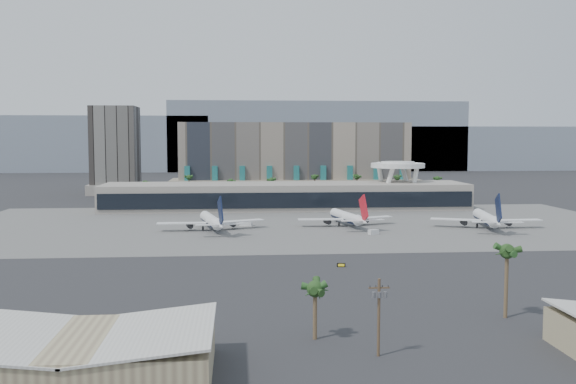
{
  "coord_description": "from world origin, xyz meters",
  "views": [
    {
      "loc": [
        -23.52,
        -189.98,
        33.19
      ],
      "look_at": [
        -4.74,
        40.0,
        13.79
      ],
      "focal_mm": 40.0,
      "sensor_mm": 36.0,
      "label": 1
    }
  ],
  "objects": [
    {
      "name": "hotel",
      "position": [
        10.0,
        174.41,
        16.81
      ],
      "size": [
        140.0,
        30.0,
        42.0
      ],
      "color": "gray",
      "rests_on": "ground"
    },
    {
      "name": "apron_pad",
      "position": [
        0.0,
        55.0,
        0.03
      ],
      "size": [
        260.0,
        130.0,
        0.06
      ],
      "primitive_type": "cube",
      "color": "#5B5B59",
      "rests_on": "ground"
    },
    {
      "name": "airliner_left",
      "position": [
        -32.28,
        40.91,
        3.53
      ],
      "size": [
        38.58,
        40.11,
        14.01
      ],
      "rotation": [
        0.0,
        0.0,
        0.21
      ],
      "color": "white",
      "rests_on": "ground"
    },
    {
      "name": "ground",
      "position": [
        0.0,
        0.0,
        0.0
      ],
      "size": [
        900.0,
        900.0,
        0.0
      ],
      "primitive_type": "plane",
      "color": "#232326",
      "rests_on": "ground"
    },
    {
      "name": "airliner_right",
      "position": [
        68.82,
        38.29,
        3.65
      ],
      "size": [
        40.21,
        41.72,
        14.49
      ],
      "rotation": [
        0.0,
        0.0,
        -0.17
      ],
      "color": "white",
      "rests_on": "ground"
    },
    {
      "name": "service_vehicle_a",
      "position": [
        -19.82,
        51.48,
        1.12
      ],
      "size": [
        4.98,
        3.29,
        2.24
      ],
      "primitive_type": "cube",
      "rotation": [
        0.0,
        0.0,
        -0.25
      ],
      "color": "white",
      "rests_on": "ground"
    },
    {
      "name": "mountain_ridge",
      "position": [
        27.88,
        470.0,
        29.89
      ],
      "size": [
        680.0,
        60.0,
        70.0
      ],
      "color": "gray",
      "rests_on": "ground"
    },
    {
      "name": "near_palm_b",
      "position": [
        26.15,
        -77.19,
        10.98
      ],
      "size": [
        6.0,
        6.0,
        13.86
      ],
      "color": "brown",
      "rests_on": "ground"
    },
    {
      "name": "office_tower",
      "position": [
        -95.0,
        200.0,
        22.94
      ],
      "size": [
        30.0,
        30.0,
        52.0
      ],
      "color": "black",
      "rests_on": "ground"
    },
    {
      "name": "palm_row",
      "position": [
        7.0,
        145.0,
        10.5
      ],
      "size": [
        157.8,
        2.8,
        13.1
      ],
      "color": "brown",
      "rests_on": "ground"
    },
    {
      "name": "taxiway_sign",
      "position": [
        3.47,
        -28.26,
        0.5
      ],
      "size": [
        2.25,
        0.64,
        1.01
      ],
      "rotation": [
        0.0,
        0.0,
        -0.15
      ],
      "color": "black",
      "rests_on": "ground"
    },
    {
      "name": "utility_pole",
      "position": [
        -2.0,
        -96.09,
        7.14
      ],
      "size": [
        3.2,
        0.85,
        12.0
      ],
      "color": "#4C3826",
      "rests_on": "ground"
    },
    {
      "name": "saucer_structure",
      "position": [
        55.0,
        116.0,
        18.45
      ],
      "size": [
        26.0,
        26.0,
        21.89
      ],
      "color": "white",
      "rests_on": "ground"
    },
    {
      "name": "near_palm_a",
      "position": [
        -10.64,
        -86.99,
        7.07
      ],
      "size": [
        6.0,
        6.0,
        9.87
      ],
      "color": "brown",
      "rests_on": "ground"
    },
    {
      "name": "terminal",
      "position": [
        0.0,
        109.84,
        6.52
      ],
      "size": [
        170.0,
        32.5,
        14.5
      ],
      "color": "#A29B8E",
      "rests_on": "ground"
    },
    {
      "name": "hangar_left",
      "position": [
        -45.0,
        -102.0,
        3.2
      ],
      "size": [
        36.65,
        22.6,
        7.55
      ],
      "color": "gray",
      "rests_on": "ground"
    },
    {
      "name": "airliner_centre",
      "position": [
        18.42,
        48.11,
        3.41
      ],
      "size": [
        37.44,
        38.88,
        13.53
      ],
      "rotation": [
        0.0,
        0.0,
        0.18
      ],
      "color": "white",
      "rests_on": "ground"
    },
    {
      "name": "service_vehicle_b",
      "position": [
        23.73,
        26.05,
        0.88
      ],
      "size": [
        3.9,
        3.12,
        1.75
      ],
      "primitive_type": "cube",
      "rotation": [
        0.0,
        0.0,
        0.4
      ],
      "color": "silver",
      "rests_on": "ground"
    }
  ]
}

